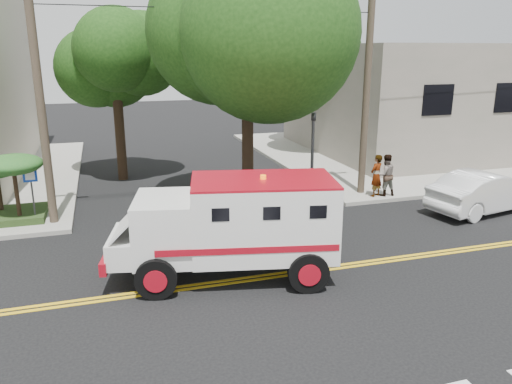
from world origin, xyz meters
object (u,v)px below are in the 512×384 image
object	(u,v)px
parked_sedan	(485,192)
pedestrian_a	(376,176)
armored_truck	(234,223)
pedestrian_b	(386,175)

from	to	relation	value
parked_sedan	pedestrian_a	distance (m)	4.03
armored_truck	pedestrian_a	size ratio (longest dim) A/B	3.62
parked_sedan	pedestrian_b	bearing A→B (deg)	35.50
pedestrian_b	armored_truck	bearing A→B (deg)	38.49
parked_sedan	pedestrian_a	bearing A→B (deg)	39.65
parked_sedan	pedestrian_b	xyz separation A→B (m)	(-2.69, 2.55, 0.23)
pedestrian_a	parked_sedan	bearing A→B (deg)	114.13
armored_truck	pedestrian_b	bearing A→B (deg)	46.08
armored_truck	pedestrian_a	distance (m)	8.95
parked_sedan	pedestrian_b	distance (m)	3.71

